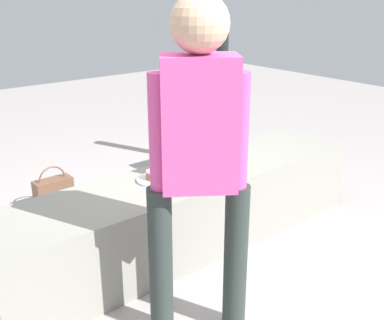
# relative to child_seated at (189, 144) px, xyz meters

# --- Properties ---
(ground_plane) EXTENTS (12.00, 12.00, 0.00)m
(ground_plane) POSITION_rel_child_seated_xyz_m (-0.00, 0.01, -0.72)
(ground_plane) COLOR #9F9694
(concrete_ledge) EXTENTS (2.61, 0.57, 0.51)m
(concrete_ledge) POSITION_rel_child_seated_xyz_m (-0.00, 0.01, -0.47)
(concrete_ledge) COLOR gray
(concrete_ledge) RESTS_ON ground_plane
(child_seated) EXTENTS (0.28, 0.32, 0.48)m
(child_seated) POSITION_rel_child_seated_xyz_m (0.00, 0.00, 0.00)
(child_seated) COLOR #262342
(child_seated) RESTS_ON concrete_ledge
(adult_standing) EXTENTS (0.42, 0.35, 1.63)m
(adult_standing) POSITION_rel_child_seated_xyz_m (-0.47, -0.66, 0.26)
(adult_standing) COLOR #2A3330
(adult_standing) RESTS_ON ground_plane
(cake_plate) EXTENTS (0.22, 0.22, 0.07)m
(cake_plate) POSITION_rel_child_seated_xyz_m (-0.22, 0.07, -0.19)
(cake_plate) COLOR white
(cake_plate) RESTS_ON concrete_ledge
(gift_bag) EXTENTS (0.26, 0.11, 0.30)m
(gift_bag) POSITION_rel_child_seated_xyz_m (0.73, 1.25, -0.60)
(gift_bag) COLOR #4C99E0
(gift_bag) RESTS_ON ground_plane
(railing_post) EXTENTS (0.36, 0.36, 1.32)m
(railing_post) POSITION_rel_child_seated_xyz_m (1.20, 1.01, -0.21)
(railing_post) COLOR black
(railing_post) RESTS_ON ground_plane
(water_bottle_near_gift) EXTENTS (0.06, 0.06, 0.21)m
(water_bottle_near_gift) POSITION_rel_child_seated_xyz_m (0.73, 0.82, -0.63)
(water_bottle_near_gift) COLOR silver
(water_bottle_near_gift) RESTS_ON ground_plane
(party_cup_red) EXTENTS (0.08, 0.08, 0.11)m
(party_cup_red) POSITION_rel_child_seated_xyz_m (0.04, 0.61, -0.67)
(party_cup_red) COLOR red
(party_cup_red) RESTS_ON ground_plane
(handbag_black_leather) EXTENTS (0.31, 0.13, 0.34)m
(handbag_black_leather) POSITION_rel_child_seated_xyz_m (-0.92, 0.46, -0.61)
(handbag_black_leather) COLOR black
(handbag_black_leather) RESTS_ON ground_plane
(handbag_brown_canvas) EXTENTS (0.29, 0.13, 0.35)m
(handbag_brown_canvas) POSITION_rel_child_seated_xyz_m (-0.46, 1.12, -0.60)
(handbag_brown_canvas) COLOR brown
(handbag_brown_canvas) RESTS_ON ground_plane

